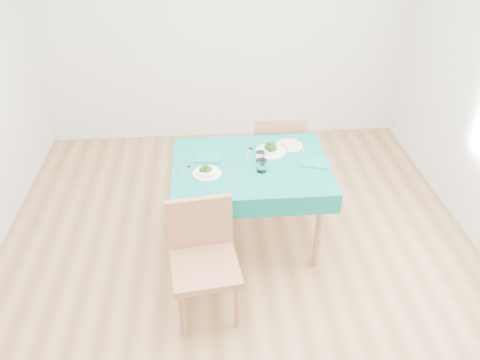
{
  "coord_description": "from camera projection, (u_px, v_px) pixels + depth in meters",
  "views": [
    {
      "loc": [
        -0.21,
        -2.7,
        2.68
      ],
      "look_at": [
        0.0,
        0.0,
        0.85
      ],
      "focal_mm": 35.0,
      "sensor_mm": 36.0,
      "label": 1
    }
  ],
  "objects": [
    {
      "name": "room_shell",
      "position": [
        240.0,
        116.0,
        2.99
      ],
      "size": [
        4.02,
        4.52,
        2.73
      ],
      "color": "olive",
      "rests_on": "ground"
    },
    {
      "name": "table",
      "position": [
        250.0,
        203.0,
        3.82
      ],
      "size": [
        1.2,
        0.91,
        0.76
      ],
      "primitive_type": "cube",
      "color": "#096761",
      "rests_on": "ground"
    },
    {
      "name": "chair_near",
      "position": [
        204.0,
        252.0,
        3.08
      ],
      "size": [
        0.51,
        0.54,
        1.13
      ],
      "primitive_type": "cube",
      "rotation": [
        0.0,
        0.0,
        0.12
      ],
      "color": "#986747",
      "rests_on": "ground"
    },
    {
      "name": "chair_far",
      "position": [
        276.0,
        134.0,
        4.37
      ],
      "size": [
        0.47,
        0.52,
        1.17
      ],
      "primitive_type": "cube",
      "rotation": [
        0.0,
        0.0,
        3.15
      ],
      "color": "#986747",
      "rests_on": "ground"
    },
    {
      "name": "bowl_near",
      "position": [
        207.0,
        170.0,
        3.48
      ],
      "size": [
        0.22,
        0.22,
        0.07
      ],
      "primitive_type": null,
      "color": "white",
      "rests_on": "table"
    },
    {
      "name": "bowl_far",
      "position": [
        271.0,
        148.0,
        3.74
      ],
      "size": [
        0.24,
        0.24,
        0.07
      ],
      "primitive_type": null,
      "color": "white",
      "rests_on": "table"
    },
    {
      "name": "fork_near",
      "position": [
        185.0,
        172.0,
        3.52
      ],
      "size": [
        0.08,
        0.17,
        0.0
      ],
      "primitive_type": "cube",
      "rotation": [
        0.0,
        0.0,
        -0.36
      ],
      "color": "silver",
      "rests_on": "table"
    },
    {
      "name": "knife_near",
      "position": [
        230.0,
        176.0,
        3.47
      ],
      "size": [
        0.11,
        0.22,
        0.0
      ],
      "primitive_type": "cube",
      "rotation": [
        0.0,
        0.0,
        0.42
      ],
      "color": "silver",
      "rests_on": "table"
    },
    {
      "name": "fork_far",
      "position": [
        248.0,
        154.0,
        3.74
      ],
      "size": [
        0.08,
        0.19,
        0.0
      ],
      "primitive_type": "cube",
      "rotation": [
        0.0,
        0.0,
        -0.31
      ],
      "color": "silver",
      "rests_on": "table"
    },
    {
      "name": "knife_far",
      "position": [
        306.0,
        157.0,
        3.7
      ],
      "size": [
        0.03,
        0.2,
        0.0
      ],
      "primitive_type": "cube",
      "rotation": [
        0.0,
        0.0,
        0.06
      ],
      "color": "silver",
      "rests_on": "table"
    },
    {
      "name": "napkin_near",
      "position": [
        207.0,
        158.0,
        3.67
      ],
      "size": [
        0.22,
        0.17,
        0.01
      ],
      "primitive_type": "cube",
      "rotation": [
        0.0,
        0.0,
        -0.14
      ],
      "color": "#0D726B",
      "rests_on": "table"
    },
    {
      "name": "napkin_far",
      "position": [
        315.0,
        163.0,
        3.62
      ],
      "size": [
        0.25,
        0.21,
        0.01
      ],
      "primitive_type": "cube",
      "rotation": [
        0.0,
        0.0,
        -0.36
      ],
      "color": "#0D726B",
      "rests_on": "table"
    },
    {
      "name": "tumbler_center",
      "position": [
        260.0,
        157.0,
        3.61
      ],
      "size": [
        0.07,
        0.07,
        0.09
      ],
      "primitive_type": "cylinder",
      "color": "white",
      "rests_on": "table"
    },
    {
      "name": "tumbler_side",
      "position": [
        262.0,
        166.0,
        3.5
      ],
      "size": [
        0.08,
        0.08,
        0.1
      ],
      "primitive_type": "cylinder",
      "color": "white",
      "rests_on": "table"
    },
    {
      "name": "side_plate",
      "position": [
        289.0,
        146.0,
        3.84
      ],
      "size": [
        0.22,
        0.22,
        0.01
      ],
      "primitive_type": "cylinder",
      "color": "#BEDD6B",
      "rests_on": "table"
    },
    {
      "name": "bread_slice",
      "position": [
        289.0,
        144.0,
        3.83
      ],
      "size": [
        0.15,
        0.15,
        0.02
      ],
      "primitive_type": "cube",
      "rotation": [
        0.0,
        0.0,
        0.49
      ],
      "color": "beige",
      "rests_on": "side_plate"
    }
  ]
}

